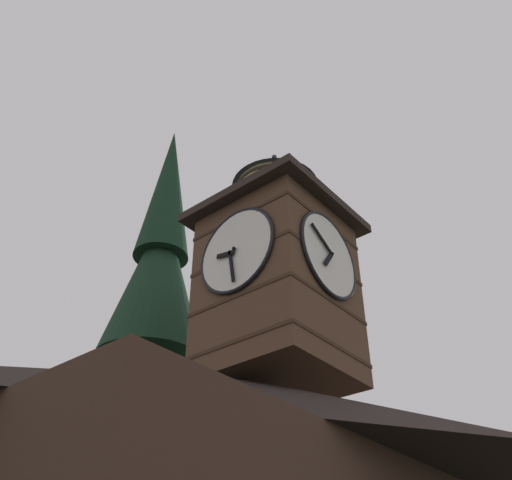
# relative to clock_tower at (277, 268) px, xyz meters

# --- Properties ---
(clock_tower) EXTENTS (3.97, 3.97, 7.55)m
(clock_tower) POSITION_rel_clock_tower_xyz_m (0.00, 0.00, 0.00)
(clock_tower) COLOR brown
(clock_tower) RESTS_ON building_main
(pine_tree_behind) EXTENTS (6.73, 6.73, 20.35)m
(pine_tree_behind) POSITION_rel_clock_tower_xyz_m (-0.93, -6.13, -2.71)
(pine_tree_behind) COLOR #473323
(pine_tree_behind) RESTS_ON ground_plane
(flying_bird_high) EXTENTS (0.29, 0.56, 0.16)m
(flying_bird_high) POSITION_rel_clock_tower_xyz_m (-4.81, -2.57, 8.05)
(flying_bird_high) COLOR black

